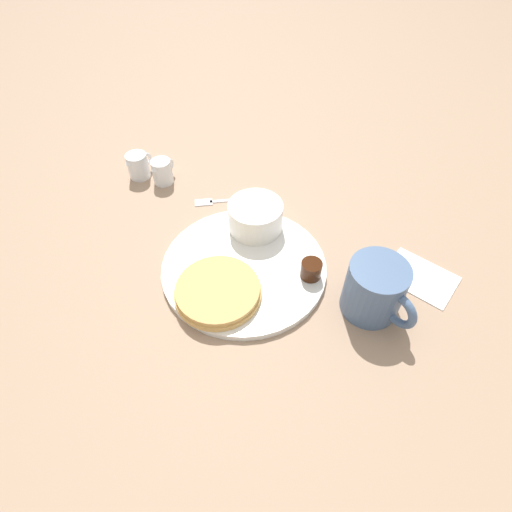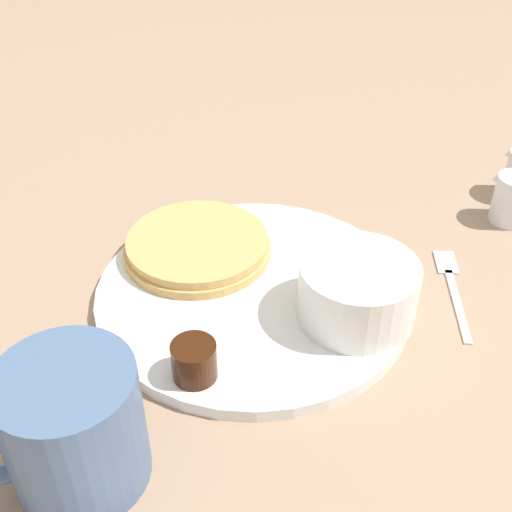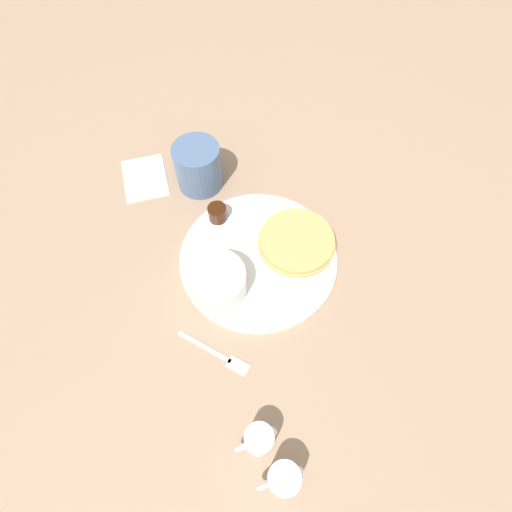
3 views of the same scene
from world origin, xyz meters
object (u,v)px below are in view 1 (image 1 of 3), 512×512
coffee_mug (375,290)px  creamer_pitcher_near (162,171)px  creamer_pitcher_far (138,165)px  plate (244,267)px  fork (219,201)px  bowl (255,216)px

coffee_mug → creamer_pitcher_near: size_ratio=1.93×
creamer_pitcher_far → creamer_pitcher_near: bearing=13.3°
coffee_mug → plate: bearing=-168.7°
creamer_pitcher_near → fork: 0.14m
creamer_pitcher_far → bowl: bearing=-1.4°
creamer_pitcher_near → creamer_pitcher_far: (-0.06, -0.01, 0.00)m
coffee_mug → bowl: bearing=169.6°
creamer_pitcher_near → coffee_mug: bearing=-7.6°
creamer_pitcher_near → fork: (0.14, 0.01, -0.03)m
plate → creamer_pitcher_near: size_ratio=4.51×
coffee_mug → creamer_pitcher_far: 0.56m
bowl → creamer_pitcher_far: bowl is taller
plate → fork: (-0.14, 0.12, -0.00)m
plate → fork: bearing=140.1°
creamer_pitcher_far → coffee_mug: bearing=-5.5°
creamer_pitcher_far → fork: creamer_pitcher_far is taller
bowl → fork: (-0.11, 0.03, -0.04)m
creamer_pitcher_near → creamer_pitcher_far: creamer_pitcher_far is taller
fork → creamer_pitcher_far: bearing=-172.8°
bowl → fork: bowl is taller
plate → coffee_mug: bearing=11.3°
plate → creamer_pitcher_far: size_ratio=4.29×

